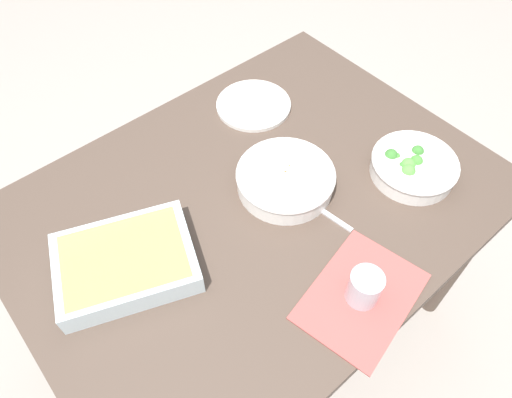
% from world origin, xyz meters
% --- Properties ---
extents(ground_plane, '(6.00, 6.00, 0.00)m').
position_xyz_m(ground_plane, '(0.00, 0.00, 0.00)').
color(ground_plane, '#9E9389').
extents(dining_table, '(1.20, 0.90, 0.74)m').
position_xyz_m(dining_table, '(0.00, 0.00, 0.65)').
color(dining_table, '#4C3D33').
rests_on(dining_table, ground_plane).
extents(placemat, '(0.32, 0.25, 0.00)m').
position_xyz_m(placemat, '(0.00, -0.35, 0.74)').
color(placemat, '#B24C47').
rests_on(placemat, dining_table).
extents(stew_bowl, '(0.25, 0.25, 0.06)m').
position_xyz_m(stew_bowl, '(0.08, -0.02, 0.77)').
color(stew_bowl, white).
rests_on(stew_bowl, dining_table).
extents(broccoli_bowl, '(0.22, 0.22, 0.07)m').
position_xyz_m(broccoli_bowl, '(0.36, -0.20, 0.77)').
color(broccoli_bowl, white).
rests_on(broccoli_bowl, dining_table).
extents(baking_dish, '(0.36, 0.31, 0.06)m').
position_xyz_m(baking_dish, '(-0.35, 0.03, 0.77)').
color(baking_dish, silver).
rests_on(baking_dish, dining_table).
extents(drink_cup, '(0.07, 0.07, 0.08)m').
position_xyz_m(drink_cup, '(0.00, -0.35, 0.78)').
color(drink_cup, '#B2BCC6').
rests_on(drink_cup, dining_table).
extents(side_plate, '(0.22, 0.22, 0.01)m').
position_xyz_m(side_plate, '(0.22, 0.27, 0.75)').
color(side_plate, silver).
rests_on(side_plate, dining_table).
extents(spoon_by_stew, '(0.04, 0.18, 0.01)m').
position_xyz_m(spoon_by_stew, '(0.10, -0.11, 0.74)').
color(spoon_by_stew, silver).
rests_on(spoon_by_stew, dining_table).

